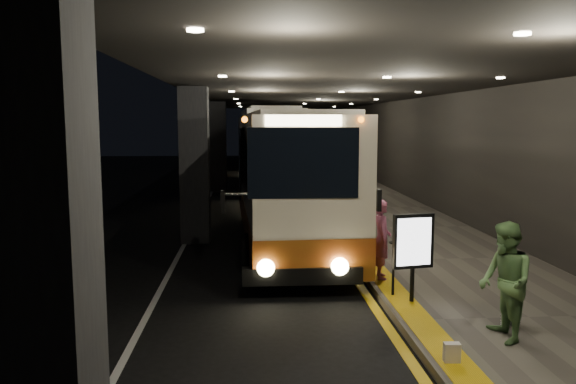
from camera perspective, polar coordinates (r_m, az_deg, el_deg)
name	(u,v)px	position (r m, az deg, el deg)	size (l,w,h in m)	color
ground	(248,279)	(12.50, -4.06, -8.81)	(90.00, 90.00, 0.00)	black
lane_line_white	(190,234)	(17.46, -9.97, -4.27)	(0.12, 50.00, 0.01)	silver
kerb_stripe_yellow	(324,233)	(17.52, 3.69, -4.14)	(0.18, 50.00, 0.01)	gold
sidewalk	(400,229)	(17.98, 11.32, -3.75)	(4.50, 50.00, 0.15)	#514C44
tactile_strip	(340,228)	(17.56, 5.32, -3.63)	(0.50, 50.00, 0.01)	gold
terminal_wall	(474,136)	(18.39, 18.35, 5.45)	(0.10, 50.00, 6.00)	black
support_columns	(195,165)	(16.14, -9.45, 2.68)	(0.80, 24.80, 4.40)	black
canopy	(330,83)	(17.24, 4.32, 11.02)	(9.00, 50.00, 0.40)	black
coach_main	(284,182)	(16.07, -0.38, 1.01)	(2.83, 11.53, 3.57)	beige
coach_second	(267,149)	(30.93, -2.14, 4.38)	(3.18, 12.88, 4.02)	beige
coach_third	(260,143)	(44.70, -2.85, 4.95)	(2.94, 11.40, 3.55)	beige
passenger_boarding	(382,239)	(11.95, 9.48, -4.75)	(0.61, 0.40, 1.68)	#A44C71
passenger_waiting_green	(505,282)	(9.10, 21.22, -8.51)	(0.88, 0.54, 1.81)	#4D7340
bag_polka	(511,313)	(10.02, 21.70, -11.36)	(0.31, 0.13, 0.38)	black
bag_plain	(452,353)	(8.31, 16.31, -15.41)	(0.22, 0.13, 0.27)	silver
info_sign	(413,243)	(10.45, 12.61, -5.09)	(0.78, 0.25, 1.64)	black
stanchion_post	(393,269)	(10.90, 10.64, -7.71)	(0.05, 0.05, 1.03)	black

